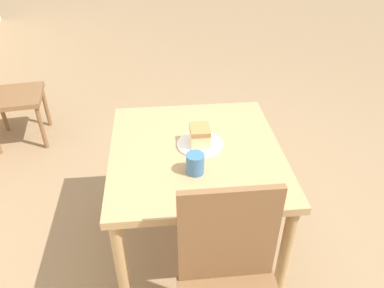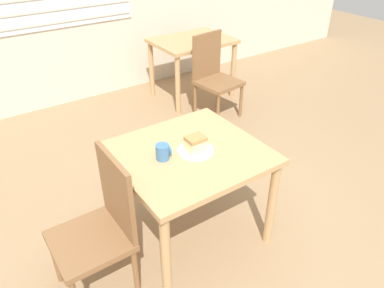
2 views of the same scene
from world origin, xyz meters
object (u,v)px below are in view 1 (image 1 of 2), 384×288
Objects in this scene: chair_far_corner at (1,89)px; plate at (200,144)px; coffee_mug at (195,163)px; dining_table_near at (196,165)px; cake_slice at (200,135)px.

plate is at bearing -138.29° from chair_far_corner.
plate is at bearing -12.61° from coffee_mug.
chair_far_corner is at bearing 43.49° from coffee_mug.
coffee_mug reaches higher than dining_table_near.
coffee_mug is at bearing 167.39° from plate.
dining_table_near is at bearing -139.64° from chair_far_corner.
plate is 1.95× the size of cake_slice.
coffee_mug is (-1.49, -1.42, 0.29)m from chair_far_corner.
chair_far_corner reaches higher than dining_table_near.
dining_table_near is 0.12m from plate.
chair_far_corner is (1.32, 1.44, -0.13)m from dining_table_near.
cake_slice reaches higher than plate.
dining_table_near is at bearing 147.21° from cake_slice.
dining_table_near is 1.96m from chair_far_corner.
cake_slice is (-1.28, -1.46, 0.30)m from chair_far_corner.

